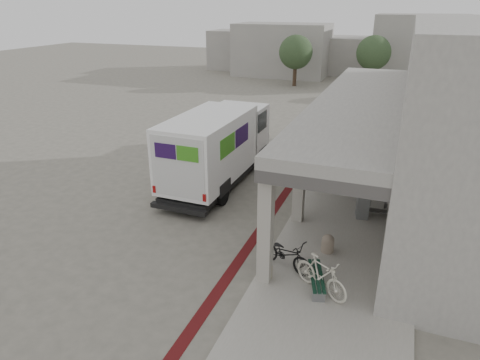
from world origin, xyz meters
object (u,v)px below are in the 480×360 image
at_px(bicycle_black, 286,254).
at_px(bench, 316,278).
at_px(utility_cabinet, 363,205).
at_px(bicycle_cream, 321,275).
at_px(fedex_truck, 218,146).

bearing_deg(bicycle_black, bench, -96.94).
bearing_deg(utility_cabinet, bicycle_cream, -107.90).
bearing_deg(bicycle_black, utility_cabinet, -0.73).
distance_m(fedex_truck, bicycle_cream, 8.80).
bearing_deg(utility_cabinet, bench, -109.97).
bearing_deg(fedex_truck, bicycle_black, -49.77).
bearing_deg(bench, utility_cabinet, 64.12).
distance_m(bicycle_black, bicycle_cream, 1.47).
relative_size(utility_cabinet, bicycle_black, 0.51).
bearing_deg(bench, bicycle_black, 133.60).
relative_size(fedex_truck, bicycle_black, 4.17).
relative_size(utility_cabinet, bicycle_cream, 0.52).
relative_size(bicycle_black, bicycle_cream, 1.02).
bearing_deg(utility_cabinet, bicycle_black, -124.29).
bearing_deg(bicycle_cream, fedex_truck, 73.82).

